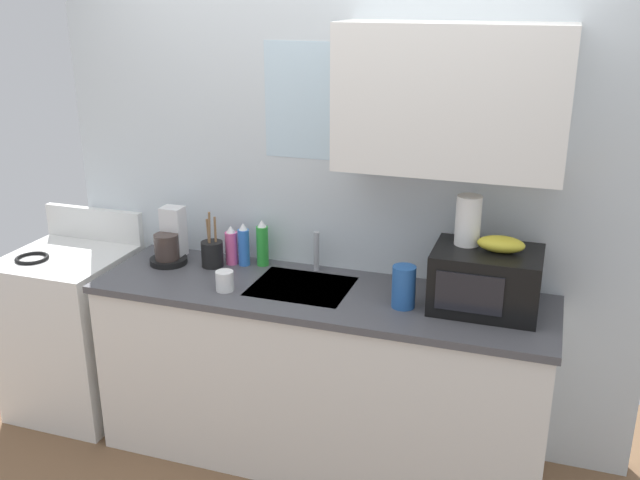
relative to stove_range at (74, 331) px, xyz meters
name	(u,v)px	position (x,y,z in m)	size (l,w,h in m)	color
kitchen_wall_assembly	(362,180)	(1.53, 0.30, 0.91)	(2.93, 0.42, 2.50)	silver
counter_unit	(320,374)	(1.42, 0.00, 0.00)	(2.16, 0.63, 0.90)	white
sink_faucet	(316,251)	(1.32, 0.24, 0.54)	(0.03, 0.03, 0.20)	#B2B5BA
stove_range	(74,331)	(0.00, 0.00, 0.00)	(0.60, 0.60, 1.08)	white
microwave	(486,280)	(2.17, 0.04, 0.58)	(0.46, 0.35, 0.27)	black
banana_bunch	(501,244)	(2.22, 0.05, 0.75)	(0.20, 0.11, 0.07)	gold
paper_towel_roll	(468,220)	(2.07, 0.10, 0.82)	(0.11, 0.11, 0.22)	white
coffee_maker	(170,242)	(0.58, 0.10, 0.55)	(0.19, 0.21, 0.28)	black
dish_soap_bottle_green	(262,244)	(1.04, 0.21, 0.55)	(0.06, 0.06, 0.24)	green
dish_soap_bottle_blue	(244,245)	(0.95, 0.18, 0.55)	(0.06, 0.06, 0.22)	blue
dish_soap_bottle_pink	(231,246)	(0.89, 0.18, 0.54)	(0.06, 0.06, 0.20)	#E55999
cereal_canister	(404,287)	(1.83, -0.05, 0.54)	(0.10, 0.10, 0.19)	#2659A5
mug_white	(225,281)	(1.00, -0.14, 0.49)	(0.08, 0.08, 0.10)	white
utensil_crock	(212,253)	(0.81, 0.12, 0.51)	(0.11, 0.11, 0.30)	black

